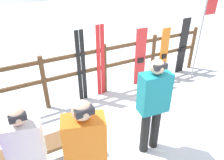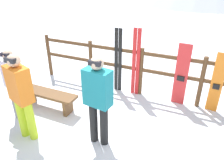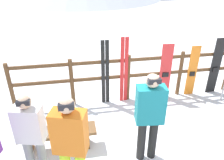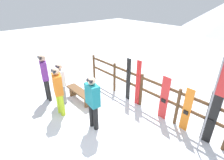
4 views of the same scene
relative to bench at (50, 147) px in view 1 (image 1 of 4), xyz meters
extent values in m
plane|color=white|center=(1.73, -0.49, -0.32)|extent=(40.00, 40.00, 0.00)
cylinder|color=brown|center=(0.31, 1.51, 0.30)|extent=(0.10, 0.10, 1.24)
cylinder|color=brown|center=(1.73, 1.51, 0.30)|extent=(0.10, 0.10, 1.24)
cylinder|color=brown|center=(3.16, 1.51, 0.30)|extent=(0.10, 0.10, 1.24)
cylinder|color=brown|center=(4.58, 1.51, 0.30)|extent=(0.10, 0.10, 1.24)
cube|color=brown|center=(1.73, 1.51, 0.36)|extent=(5.70, 0.05, 0.08)
cube|color=brown|center=(1.73, 1.51, 0.80)|extent=(5.70, 0.05, 0.08)
cube|color=brown|center=(0.00, 0.00, 0.08)|extent=(1.44, 0.36, 0.06)
cube|color=brown|center=(0.54, 0.00, -0.14)|extent=(0.08, 0.29, 0.37)
cube|color=white|center=(-0.33, -0.54, 0.73)|extent=(0.47, 0.33, 0.60)
sphere|color=#D8B293|center=(-0.33, -0.54, 1.13)|extent=(0.20, 0.20, 0.20)
cube|color=black|center=(-0.33, -0.60, 1.16)|extent=(0.18, 0.07, 0.07)
cube|color=orange|center=(0.28, -0.94, 0.83)|extent=(0.53, 0.40, 0.65)
sphere|color=#D8B293|center=(0.28, -0.94, 1.27)|extent=(0.22, 0.22, 0.22)
cube|color=black|center=(0.28, -1.01, 1.30)|extent=(0.20, 0.08, 0.08)
cylinder|color=black|center=(1.48, -0.51, 0.09)|extent=(0.15, 0.15, 0.83)
cylinder|color=black|center=(1.69, -0.51, 0.09)|extent=(0.15, 0.15, 0.83)
cube|color=teal|center=(1.58, -0.51, 0.84)|extent=(0.50, 0.31, 0.66)
sphere|color=#D8B293|center=(1.58, -0.51, 1.28)|extent=(0.22, 0.22, 0.22)
cube|color=black|center=(1.58, -0.58, 1.31)|extent=(0.20, 0.08, 0.08)
cube|color=black|center=(1.08, 1.46, 0.52)|extent=(0.09, 0.02, 1.68)
cube|color=black|center=(1.19, 1.46, 0.52)|extent=(0.09, 0.02, 1.68)
cube|color=red|center=(1.56, 1.46, 0.54)|extent=(0.09, 0.02, 1.73)
cube|color=red|center=(1.66, 1.46, 0.54)|extent=(0.09, 0.02, 1.73)
cube|color=red|center=(2.71, 1.46, 0.43)|extent=(0.30, 0.05, 1.49)
cube|color=black|center=(2.71, 1.43, 0.35)|extent=(0.16, 0.04, 0.12)
cube|color=orange|center=(3.47, 1.46, 0.38)|extent=(0.25, 0.04, 1.40)
cube|color=black|center=(3.47, 1.43, 0.31)|extent=(0.14, 0.04, 0.12)
cube|color=black|center=(4.13, 1.46, 0.46)|extent=(0.28, 0.03, 1.57)
cube|color=black|center=(4.13, 1.43, 0.38)|extent=(0.15, 0.03, 0.12)
cylinder|color=#99999E|center=(4.14, 0.98, 1.27)|extent=(0.04, 0.04, 3.19)
camera|label=1|loc=(-0.29, -2.67, 2.65)|focal=35.00mm
camera|label=2|loc=(3.10, -3.31, 2.60)|focal=35.00mm
camera|label=3|loc=(0.43, -3.32, 2.83)|focal=35.00mm
camera|label=4|loc=(5.13, -2.94, 3.39)|focal=28.00mm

